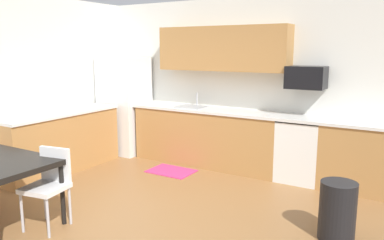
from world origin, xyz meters
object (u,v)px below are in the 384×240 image
Objects in this scene: refrigerator at (125,105)px; trash_bin at (337,211)px; oven_range at (301,150)px; microwave at (306,78)px; chair_near_table at (49,181)px.

trash_bin is (4.06, -1.52, -0.58)m from refrigerator.
refrigerator is 1.93× the size of oven_range.
microwave is (3.24, 0.18, 0.62)m from refrigerator.
refrigerator is at bearing 159.49° from trash_bin.
trash_bin is at bearing -62.76° from oven_range.
microwave reaches higher than chair_near_table.
oven_range is 1.07× the size of chair_near_table.
oven_range is 1.52× the size of trash_bin.
refrigerator is at bearing -178.58° from oven_range.
oven_range reaches higher than trash_bin.
microwave is at bearing 90.00° from oven_range.
chair_near_table reaches higher than trash_bin.
oven_range is 1.05m from microwave.
trash_bin is (2.72, 1.28, -0.20)m from chair_near_table.
microwave is at bearing 3.18° from refrigerator.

